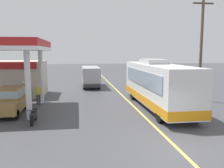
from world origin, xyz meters
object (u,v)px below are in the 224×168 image
at_px(coach_bus_main, 157,85).
at_px(pedestrian_near_pump, 38,93).
at_px(car_at_pump, 10,99).
at_px(motorcycle_parked_forecourt, 34,116).
at_px(minibus_opposing_lane, 91,75).
at_px(pedestrian_by_shop, 24,90).

distance_m(coach_bus_main, pedestrian_near_pump, 9.53).
xyz_separation_m(car_at_pump, motorcycle_parked_forecourt, (1.97, -2.53, -0.57)).
bearing_deg(minibus_opposing_lane, coach_bus_main, -69.58).
xyz_separation_m(minibus_opposing_lane, pedestrian_by_shop, (-6.20, -7.85, -0.54)).
height_order(car_at_pump, minibus_opposing_lane, minibus_opposing_lane).
distance_m(coach_bus_main, motorcycle_parked_forecourt, 9.21).
height_order(coach_bus_main, motorcycle_parked_forecourt, coach_bus_main).
relative_size(minibus_opposing_lane, pedestrian_by_shop, 3.69).
bearing_deg(pedestrian_near_pump, coach_bus_main, -14.44).
bearing_deg(car_at_pump, motorcycle_parked_forecourt, -52.14).
distance_m(motorcycle_parked_forecourt, pedestrian_near_pump, 5.34).
bearing_deg(motorcycle_parked_forecourt, minibus_opposing_lane, 74.21).
xyz_separation_m(minibus_opposing_lane, motorcycle_parked_forecourt, (-4.20, -14.85, -1.03)).
distance_m(minibus_opposing_lane, pedestrian_near_pump, 10.70).
relative_size(motorcycle_parked_forecourt, pedestrian_by_shop, 1.08).
height_order(minibus_opposing_lane, motorcycle_parked_forecourt, minibus_opposing_lane).
relative_size(minibus_opposing_lane, pedestrian_near_pump, 3.69).
height_order(car_at_pump, motorcycle_parked_forecourt, car_at_pump).
relative_size(coach_bus_main, pedestrian_by_shop, 6.65).
distance_m(coach_bus_main, car_at_pump, 10.64).
xyz_separation_m(coach_bus_main, minibus_opposing_lane, (-4.44, 11.93, -0.25)).
bearing_deg(pedestrian_by_shop, coach_bus_main, -20.98).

